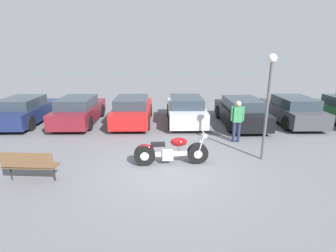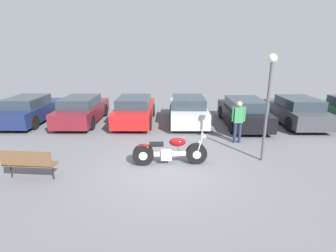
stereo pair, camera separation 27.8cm
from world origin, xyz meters
The scene contains 11 objects.
ground_plane centered at (0.00, 0.00, 0.00)m, with size 60.00×60.00×0.00m, color slate.
motorcycle centered at (0.08, 0.39, 0.42)m, with size 2.36×0.62×1.04m.
parked_car_navy centered at (-6.89, 5.36, 0.64)m, with size 1.78×4.16×1.32m.
parked_car_maroon centered at (-4.26, 5.33, 0.64)m, with size 1.78×4.16×1.32m.
parked_car_red centered at (-1.64, 5.34, 0.64)m, with size 1.78×4.16×1.32m.
parked_car_silver centered at (0.99, 5.37, 0.64)m, with size 1.78×4.16×1.32m.
parked_car_black centered at (3.61, 4.90, 0.64)m, with size 1.78×4.16×1.32m.
parked_car_dark_grey centered at (6.24, 5.19, 0.64)m, with size 1.78×4.16×1.32m.
park_bench centered at (-3.80, -0.69, 0.54)m, with size 1.47×0.51×0.89m.
lamp_post centered at (3.14, 0.71, 2.34)m, with size 0.27×0.27×3.41m.
person_standing centered at (2.73, 2.42, 0.98)m, with size 0.52×0.22×1.65m.
Camera 2 is at (0.10, -7.31, 3.51)m, focal length 28.00 mm.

